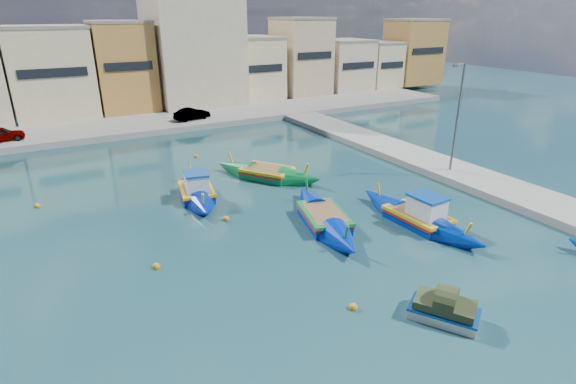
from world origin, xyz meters
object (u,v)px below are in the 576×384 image
object	(u,v)px
church_block	(192,37)
luzzu_green	(267,174)
tender_near	(444,310)
quay_street_lamp	(457,117)
luzzu_blue_cabin	(197,193)
luzzu_blue_south	(324,219)
luzzu_turquoise_cabin	(418,218)

from	to	relation	value
church_block	luzzu_green	bearing A→B (deg)	-98.71
church_block	tender_near	bearing A→B (deg)	-96.96
quay_street_lamp	tender_near	size ratio (longest dim) A/B	2.73
church_block	luzzu_blue_cabin	size ratio (longest dim) A/B	2.33
quay_street_lamp	tender_near	bearing A→B (deg)	-138.48
luzzu_green	luzzu_blue_south	size ratio (longest dim) A/B	0.88
luzzu_green	luzzu_turquoise_cabin	bearing A→B (deg)	-69.96
luzzu_blue_cabin	luzzu_blue_south	size ratio (longest dim) A/B	0.86
church_block	luzzu_blue_cabin	world-z (taller)	church_block
quay_street_lamp	luzzu_green	xyz separation A→B (m)	(-11.72, 6.12, -4.05)
luzzu_green	tender_near	bearing A→B (deg)	-94.16
church_block	tender_near	size ratio (longest dim) A/B	6.53
luzzu_green	luzzu_blue_south	world-z (taller)	luzzu_green
luzzu_turquoise_cabin	luzzu_blue_south	bearing A→B (deg)	150.21
luzzu_turquoise_cabin	tender_near	xyz separation A→B (m)	(-5.26, -6.73, 0.04)
quay_street_lamp	tender_near	xyz separation A→B (m)	(-13.00, -11.51, -3.94)
luzzu_turquoise_cabin	tender_near	size ratio (longest dim) A/B	3.13
luzzu_turquoise_cabin	luzzu_blue_cabin	bearing A→B (deg)	134.08
luzzu_blue_cabin	luzzu_green	xyz separation A→B (m)	(5.59, 1.03, -0.05)
luzzu_green	luzzu_blue_south	bearing A→B (deg)	-94.25
luzzu_blue_south	tender_near	distance (m)	9.38
luzzu_green	luzzu_blue_south	distance (m)	8.30
luzzu_blue_south	tender_near	xyz separation A→B (m)	(-0.67, -9.36, 0.11)
quay_street_lamp	luzzu_turquoise_cabin	xyz separation A→B (m)	(-7.74, -4.78, -3.99)
luzzu_turquoise_cabin	luzzu_blue_south	world-z (taller)	luzzu_turquoise_cabin
church_block	luzzu_blue_south	world-z (taller)	church_block
luzzu_turquoise_cabin	luzzu_blue_cabin	distance (m)	13.75
luzzu_blue_south	church_block	bearing A→B (deg)	82.30
luzzu_blue_south	quay_street_lamp	bearing A→B (deg)	9.90
luzzu_blue_cabin	quay_street_lamp	bearing A→B (deg)	-16.40
luzzu_blue_cabin	luzzu_turquoise_cabin	bearing A→B (deg)	-45.92
luzzu_turquoise_cabin	tender_near	world-z (taller)	luzzu_turquoise_cabin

